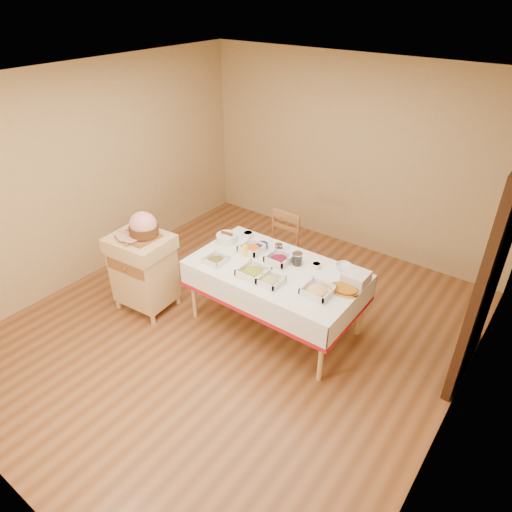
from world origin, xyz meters
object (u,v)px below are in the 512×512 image
(preserve_jar_left, at_px, (279,249))
(plate_stack, at_px, (356,278))
(dining_chair, at_px, (279,250))
(mustard_bottle, at_px, (245,250))
(bread_basket, at_px, (227,238))
(brass_platter, at_px, (344,290))
(ham_on_board, at_px, (143,227))
(preserve_jar_right, at_px, (297,259))
(dining_table, at_px, (275,281))
(butcher_cart, at_px, (143,268))

(preserve_jar_left, bearing_deg, plate_stack, -0.84)
(dining_chair, bearing_deg, preserve_jar_left, -56.51)
(preserve_jar_left, height_order, plate_stack, plate_stack)
(mustard_bottle, relative_size, bread_basket, 0.66)
(brass_platter, bearing_deg, dining_chair, 151.22)
(dining_chair, height_order, preserve_jar_left, dining_chair)
(preserve_jar_left, relative_size, brass_platter, 0.37)
(ham_on_board, height_order, bread_basket, ham_on_board)
(bread_basket, xyz_separation_m, plate_stack, (1.56, 0.12, 0.01))
(preserve_jar_right, bearing_deg, ham_on_board, -152.99)
(mustard_bottle, bearing_deg, brass_platter, 2.91)
(dining_chair, height_order, ham_on_board, ham_on_board)
(preserve_jar_right, relative_size, bread_basket, 0.55)
(preserve_jar_left, height_order, bread_basket, preserve_jar_left)
(preserve_jar_left, xyz_separation_m, bread_basket, (-0.62, -0.14, -0.00))
(ham_on_board, distance_m, plate_stack, 2.32)
(dining_chair, relative_size, ham_on_board, 2.11)
(brass_platter, bearing_deg, plate_stack, 82.94)
(preserve_jar_right, xyz_separation_m, mustard_bottle, (-0.54, -0.20, 0.01))
(ham_on_board, xyz_separation_m, plate_stack, (2.15, 0.83, -0.24))
(ham_on_board, relative_size, preserve_jar_left, 4.01)
(ham_on_board, distance_m, preserve_jar_right, 1.70)
(dining_table, xyz_separation_m, ham_on_board, (-1.37, -0.57, 0.46))
(dining_table, distance_m, preserve_jar_right, 0.33)
(butcher_cart, distance_m, preserve_jar_left, 1.56)
(dining_table, bearing_deg, dining_chair, 121.80)
(plate_stack, bearing_deg, preserve_jar_right, -174.79)
(dining_table, xyz_separation_m, plate_stack, (0.79, 0.26, 0.22))
(dining_chair, bearing_deg, plate_stack, -20.62)
(brass_platter, bearing_deg, bread_basket, 177.15)
(dining_table, distance_m, brass_platter, 0.78)
(preserve_jar_left, bearing_deg, ham_on_board, -145.40)
(bread_basket, distance_m, brass_platter, 1.54)
(butcher_cart, relative_size, mustard_bottle, 5.67)
(ham_on_board, height_order, preserve_jar_right, ham_on_board)
(preserve_jar_right, xyz_separation_m, brass_platter, (0.62, -0.14, -0.04))
(butcher_cart, xyz_separation_m, ham_on_board, (0.05, 0.04, 0.53))
(dining_table, height_order, dining_chair, dining_chair)
(ham_on_board, relative_size, plate_stack, 1.87)
(butcher_cart, xyz_separation_m, preserve_jar_right, (1.55, 0.80, 0.29))
(preserve_jar_right, bearing_deg, mustard_bottle, -159.82)
(dining_table, bearing_deg, plate_stack, 18.14)
(preserve_jar_left, relative_size, bread_basket, 0.45)
(ham_on_board, bearing_deg, dining_table, 22.59)
(mustard_bottle, bearing_deg, dining_table, 0.21)
(dining_table, xyz_separation_m, butcher_cart, (-1.41, -0.60, -0.07))
(preserve_jar_right, distance_m, mustard_bottle, 0.58)
(preserve_jar_left, relative_size, preserve_jar_right, 0.82)
(dining_chair, distance_m, plate_stack, 1.36)
(preserve_jar_left, distance_m, brass_platter, 0.93)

